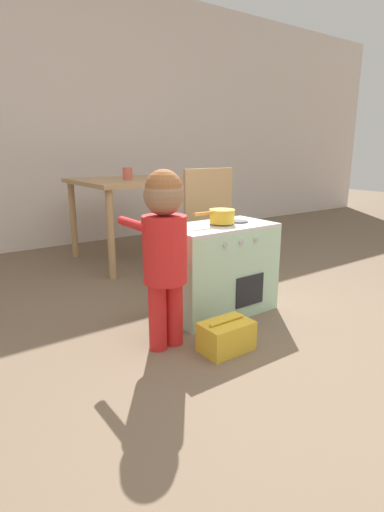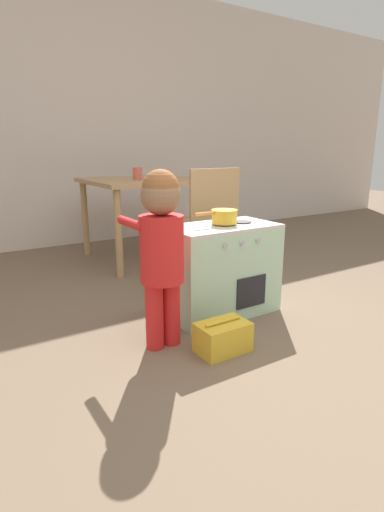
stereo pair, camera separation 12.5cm
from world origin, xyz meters
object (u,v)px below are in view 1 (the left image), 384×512
at_px(child_figure, 164,240).
at_px(cup_on_table, 128,174).
at_px(play_kitchen, 219,269).
at_px(toy_pot, 222,215).
at_px(dining_table, 135,190).
at_px(toy_basket, 226,336).
at_px(dining_chair_near, 198,220).

distance_m(child_figure, cup_on_table, 1.62).
height_order(play_kitchen, toy_pot, toy_pot).
height_order(child_figure, dining_table, child_figure).
distance_m(toy_pot, child_figure, 0.56).
bearing_deg(dining_table, play_kitchen, -97.20).
height_order(toy_basket, dining_table, dining_table).
distance_m(dining_table, dining_chair_near, 0.82).
xyz_separation_m(play_kitchen, cup_on_table, (0.07, 1.30, 0.50)).
xyz_separation_m(toy_pot, child_figure, (-0.52, -0.20, -0.04)).
xyz_separation_m(dining_table, dining_chair_near, (0.10, -0.80, -0.16)).
relative_size(play_kitchen, child_figure, 0.75).
bearing_deg(dining_chair_near, child_figure, -134.85).
height_order(dining_table, dining_chair_near, dining_chair_near).
xyz_separation_m(play_kitchen, dining_table, (0.18, 1.39, 0.36)).
bearing_deg(toy_basket, play_kitchen, 54.97).
relative_size(toy_basket, cup_on_table, 2.46).
xyz_separation_m(play_kitchen, toy_pot, (0.01, 0.00, 0.32)).
xyz_separation_m(toy_basket, cup_on_table, (0.36, 1.71, 0.70)).
distance_m(play_kitchen, child_figure, 0.61).
distance_m(child_figure, dining_chair_near, 1.11).
xyz_separation_m(child_figure, dining_chair_near, (0.78, 0.79, -0.09)).
distance_m(toy_pot, toy_basket, 0.73).
bearing_deg(toy_basket, dining_table, 75.52).
bearing_deg(toy_basket, toy_pot, 53.78).
bearing_deg(child_figure, toy_pot, 20.86).
xyz_separation_m(toy_basket, dining_table, (0.46, 1.80, 0.55)).
bearing_deg(dining_chair_near, toy_pot, -114.10).
relative_size(child_figure, dining_table, 0.91).
distance_m(play_kitchen, cup_on_table, 1.39).
height_order(play_kitchen, cup_on_table, cup_on_table).
bearing_deg(dining_table, child_figure, -113.26).
bearing_deg(child_figure, dining_table, 66.74).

